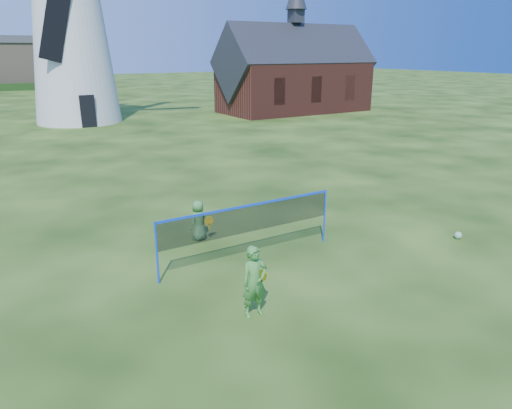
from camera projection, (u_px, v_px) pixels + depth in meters
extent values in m
plane|color=black|center=(259.00, 266.00, 12.08)|extent=(220.00, 220.00, 0.00)
cube|color=black|center=(88.00, 111.00, 33.80)|extent=(1.04, 0.13, 2.29)
cube|color=black|center=(80.00, 52.00, 33.06)|extent=(0.73, 0.13, 0.94)
cube|color=black|center=(72.00, 1.00, 32.43)|extent=(0.63, 0.13, 0.83)
cube|color=black|center=(58.00, 6.00, 31.61)|extent=(3.32, 0.10, 7.43)
cube|color=#5F291F|center=(294.00, 87.00, 42.54)|extent=(12.93, 6.47, 4.31)
cube|color=#2D3035|center=(295.00, 62.00, 41.87)|extent=(13.58, 6.58, 6.58)
cube|color=#2D3035|center=(296.00, 16.00, 40.69)|extent=(1.08, 1.08, 1.08)
cube|color=black|center=(279.00, 91.00, 38.10)|extent=(1.08, 0.11, 2.16)
cube|color=black|center=(316.00, 90.00, 39.96)|extent=(1.08, 0.11, 2.16)
cube|color=black|center=(350.00, 88.00, 41.82)|extent=(1.08, 0.11, 2.16)
cylinder|color=blue|center=(157.00, 253.00, 10.97)|extent=(0.05, 0.05, 1.55)
cylinder|color=blue|center=(324.00, 216.00, 13.44)|extent=(0.05, 0.05, 1.55)
cube|color=black|center=(249.00, 219.00, 12.09)|extent=(5.00, 0.02, 0.70)
cube|color=blue|center=(249.00, 205.00, 11.98)|extent=(5.00, 0.02, 0.06)
imported|color=#45913A|center=(255.00, 282.00, 9.63)|extent=(0.58, 0.40, 1.54)
cylinder|color=yellow|center=(261.00, 276.00, 9.92)|extent=(0.28, 0.02, 0.28)
cube|color=yellow|center=(261.00, 283.00, 9.97)|extent=(0.03, 0.02, 0.20)
imported|color=#4F9246|center=(199.00, 220.00, 13.63)|extent=(0.68, 0.57, 1.19)
cylinder|color=yellow|center=(209.00, 221.00, 13.55)|extent=(0.28, 0.02, 0.28)
cube|color=yellow|center=(209.00, 226.00, 13.60)|extent=(0.03, 0.02, 0.20)
sphere|color=green|center=(458.00, 235.00, 13.83)|extent=(0.22, 0.22, 0.22)
cube|color=tan|center=(23.00, 66.00, 70.86)|extent=(7.49, 8.00, 6.39)
cube|color=#4C4C54|center=(19.00, 40.00, 69.72)|extent=(7.79, 8.40, 1.00)
cube|color=tan|center=(73.00, 65.00, 74.38)|extent=(6.21, 8.00, 6.48)
cube|color=#4C4C54|center=(70.00, 40.00, 73.22)|extent=(6.51, 8.40, 1.00)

